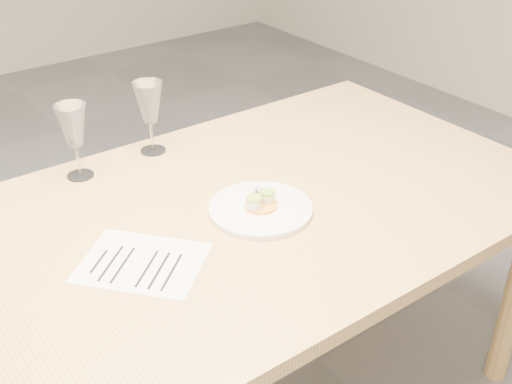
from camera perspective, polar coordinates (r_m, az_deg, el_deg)
dining_table at (r=1.58m, az=-11.59°, el=-7.19°), size 2.40×1.00×0.75m
dinner_plate at (r=1.64m, az=0.43°, el=-1.44°), size 0.27×0.27×0.07m
recipe_sheet at (r=1.49m, az=-10.10°, el=-6.20°), size 0.34×0.35×0.00m
wine_glass_2 at (r=1.81m, az=-15.97°, el=5.56°), size 0.09×0.09×0.22m
wine_glass_3 at (r=1.91m, az=-9.49°, el=7.73°), size 0.09×0.09×0.22m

